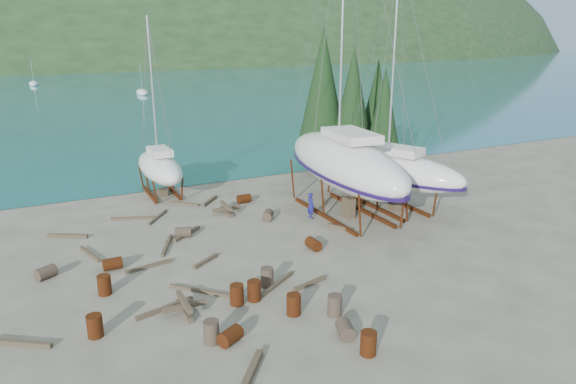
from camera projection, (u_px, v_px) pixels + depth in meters
name	position (u px, v px, depth m)	size (l,w,h in m)	color
ground	(272.00, 263.00, 25.37)	(600.00, 600.00, 0.00)	#5B5548
bay_water	(40.00, 55.00, 294.39)	(700.00, 700.00, 0.00)	#1A6B86
far_hill	(40.00, 55.00, 298.66)	(800.00, 360.00, 110.00)	#1B341A
far_house_right	(135.00, 57.00, 199.71)	(6.60, 5.60, 5.60)	beige
cypress_near_right	(353.00, 103.00, 39.31)	(3.60, 3.60, 10.00)	black
cypress_mid_right	(384.00, 117.00, 38.51)	(3.06, 3.06, 8.50)	black
cypress_back_left	(323.00, 90.00, 40.12)	(4.14, 4.14, 11.50)	black
cypress_far_right	(376.00, 107.00, 41.63)	(3.24, 3.24, 9.00)	black
moored_boat_mid	(142.00, 93.00, 97.89)	(2.00, 5.00, 6.05)	silver
moored_boat_far	(34.00, 84.00, 115.75)	(2.00, 5.00, 6.05)	silver
large_sailboat_near	(344.00, 162.00, 31.31)	(5.18, 13.61, 20.92)	silver
large_sailboat_far	(392.00, 170.00, 32.76)	(6.57, 10.08, 15.47)	silver
small_sailboat_shore	(160.00, 167.00, 35.76)	(2.61, 7.59, 12.01)	silver
worker	(311.00, 206.00, 31.33)	(0.59, 0.39, 1.62)	navy
drum_0	(95.00, 326.00, 19.01)	(0.58, 0.58, 0.88)	#56290E
drum_1	(345.00, 329.00, 19.06)	(0.58, 0.58, 0.88)	#2D2823
drum_2	(113.00, 264.00, 24.55)	(0.58, 0.58, 0.88)	#56290E
drum_3	(294.00, 304.00, 20.53)	(0.58, 0.58, 0.88)	#56290E
drum_4	(244.00, 199.00, 34.37)	(0.58, 0.58, 0.88)	#56290E
drum_5	(267.00, 277.00, 22.84)	(0.58, 0.58, 0.88)	#2D2823
drum_6	(313.00, 244.00, 26.88)	(0.58, 0.58, 0.88)	#56290E
drum_7	(368.00, 343.00, 17.94)	(0.58, 0.58, 0.88)	#56290E
drum_8	(104.00, 285.00, 22.14)	(0.58, 0.58, 0.88)	#56290E
drum_9	(183.00, 232.00, 28.48)	(0.58, 0.58, 0.88)	#2D2823
drum_10	(237.00, 295.00, 21.31)	(0.58, 0.58, 0.88)	#56290E
drum_11	(268.00, 215.00, 31.21)	(0.58, 0.58, 0.88)	#2D2823
drum_12	(230.00, 336.00, 18.64)	(0.58, 0.58, 0.88)	#56290E
drum_14	(254.00, 291.00, 21.65)	(0.58, 0.58, 0.88)	#56290E
drum_15	(46.00, 272.00, 23.65)	(0.58, 0.58, 0.88)	#2D2823
drum_16	(211.00, 332.00, 18.62)	(0.58, 0.58, 0.88)	#2D2823
drum_17	(335.00, 305.00, 20.47)	(0.58, 0.58, 0.88)	#2D2823
timber_0	(158.00, 217.00, 31.52)	(0.14, 2.62, 0.14)	brown
timber_1	(340.00, 228.00, 29.73)	(0.19, 1.61, 0.19)	brown
timber_2	(68.00, 236.00, 28.50)	(0.19, 2.28, 0.19)	brown
timber_3	(203.00, 291.00, 22.36)	(0.15, 3.23, 0.15)	brown
timber_4	(206.00, 261.00, 25.34)	(0.17, 1.79, 0.17)	brown
timber_5	(275.00, 286.00, 22.85)	(0.16, 3.09, 0.16)	brown
timber_6	(210.00, 201.00, 34.52)	(0.19, 2.08, 0.19)	brown
timber_7	(310.00, 284.00, 23.02)	(0.17, 1.91, 0.17)	brown
timber_8	(187.00, 234.00, 28.81)	(0.19, 2.29, 0.19)	brown
timber_9	(185.00, 204.00, 34.04)	(0.15, 2.07, 0.15)	brown
timber_10	(167.00, 245.00, 27.25)	(0.16, 2.77, 0.16)	brown
timber_11	(149.00, 266.00, 24.79)	(0.15, 2.35, 0.15)	brown
timber_12	(165.00, 308.00, 20.95)	(0.17, 2.56, 0.17)	brown
timber_14	(20.00, 343.00, 18.56)	(0.18, 2.47, 0.18)	brown
timber_15	(132.00, 218.00, 31.35)	(0.15, 2.59, 0.15)	brown
timber_16	(249.00, 376.00, 16.73)	(0.23, 2.72, 0.23)	brown
timber_17	(90.00, 254.00, 26.18)	(0.16, 2.32, 0.16)	brown
timber_pile_fore	(184.00, 306.00, 20.68)	(1.80, 1.80, 0.60)	brown
timber_pile_aft	(226.00, 209.00, 32.31)	(1.80, 1.80, 0.60)	brown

